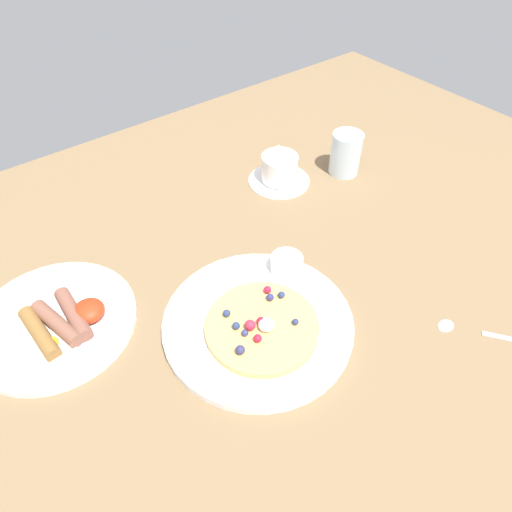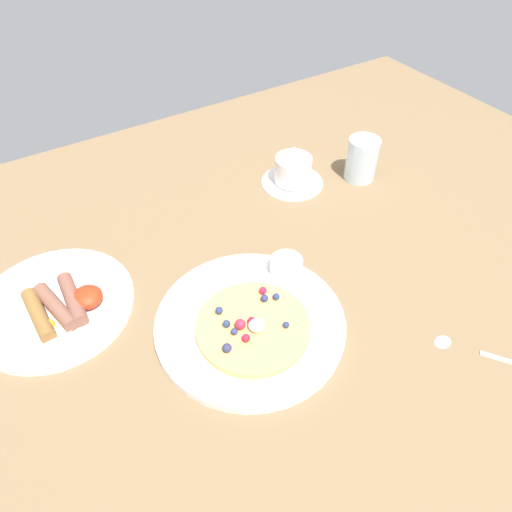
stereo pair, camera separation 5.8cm
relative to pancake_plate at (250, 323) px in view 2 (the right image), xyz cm
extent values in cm
cube|color=olive|center=(3.48, 4.47, -2.19)|extent=(179.19, 127.90, 3.00)
cylinder|color=white|center=(0.00, 0.00, 0.00)|extent=(29.59, 29.59, 1.39)
cylinder|color=#E5B060|center=(-0.54, -1.65, 1.29)|extent=(17.30, 17.30, 1.20)
sphere|color=navy|center=(3.59, -4.66, 2.40)|extent=(1.00, 1.00, 1.00)
sphere|color=navy|center=(-4.00, 0.15, 2.48)|extent=(1.17, 1.17, 1.17)
sphere|color=navy|center=(5.24, 0.66, 2.45)|extent=(1.10, 1.10, 1.10)
sphere|color=navy|center=(-6.06, -3.68, 2.59)|extent=(1.39, 1.39, 1.39)
sphere|color=navy|center=(-3.74, 2.93, 2.49)|extent=(1.19, 1.19, 1.19)
sphere|color=#C61D40|center=(4.12, 2.81, 2.50)|extent=(1.22, 1.22, 1.22)
sphere|color=#CD2942|center=(-2.39, -1.17, 2.72)|extent=(1.65, 1.65, 1.65)
sphere|color=red|center=(-0.57, -1.47, 2.55)|extent=(1.32, 1.32, 1.32)
sphere|color=navy|center=(3.52, 1.34, 2.48)|extent=(1.18, 1.18, 1.18)
sphere|color=navy|center=(-3.71, -1.65, 2.42)|extent=(1.04, 1.04, 1.04)
sphere|color=red|center=(-2.86, -3.60, 2.51)|extent=(1.23, 1.23, 1.23)
ellipsoid|color=white|center=(-0.40, -2.56, 2.65)|extent=(2.50, 2.50, 1.50)
cylinder|color=white|center=(10.62, 5.68, 2.06)|extent=(5.49, 5.49, 2.73)
cylinder|color=#582A0D|center=(10.62, 5.68, 2.60)|extent=(4.50, 4.50, 0.33)
cylinder|color=white|center=(-24.96, 19.78, -0.13)|extent=(25.37, 25.37, 1.13)
cylinder|color=brown|center=(-22.11, 17.99, 1.61)|extent=(2.68, 10.60, 2.35)
cylinder|color=brown|center=(-24.81, 17.78, 1.61)|extent=(4.63, 10.79, 2.35)
cylinder|color=brown|center=(-27.50, 17.57, 1.61)|extent=(2.94, 10.65, 2.35)
ellipsoid|color=white|center=(-26.69, 15.01, 0.73)|extent=(7.93, 6.74, 0.60)
sphere|color=yellow|center=(-26.69, 15.01, 1.23)|extent=(2.00, 2.00, 2.00)
ellipsoid|color=#B53215|center=(-20.03, 16.90, 1.78)|extent=(4.88, 4.88, 2.69)
cylinder|color=white|center=(27.38, 27.62, -0.36)|extent=(13.18, 13.18, 0.67)
cylinder|color=white|center=(27.38, 27.62, 2.75)|extent=(7.69, 7.69, 5.56)
torus|color=white|center=(30.29, 31.49, 3.03)|extent=(3.00, 3.61, 3.92)
cylinder|color=brown|center=(27.38, 27.62, 4.53)|extent=(6.53, 6.53, 0.45)
ellipsoid|color=silver|center=(23.29, -18.05, -0.39)|extent=(2.86, 2.20, 0.60)
cylinder|color=silver|center=(40.95, 21.77, 3.90)|extent=(6.58, 6.58, 9.19)
camera|label=1|loc=(-27.11, -34.40, 58.03)|focal=32.47mm
camera|label=2|loc=(-22.35, -37.72, 58.03)|focal=32.47mm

